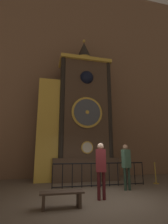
# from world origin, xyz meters

# --- Properties ---
(ground_plane) EXTENTS (28.00, 28.00, 0.00)m
(ground_plane) POSITION_xyz_m (0.00, 0.00, 0.00)
(ground_plane) COLOR brown
(cathedral_back_wall) EXTENTS (24.00, 0.32, 14.55)m
(cathedral_back_wall) POSITION_xyz_m (-0.09, 5.50, 7.27)
(cathedral_back_wall) COLOR #846047
(cathedral_back_wall) RESTS_ON ground_plane
(clock_tower) EXTENTS (4.54, 1.84, 8.85)m
(clock_tower) POSITION_xyz_m (0.02, 4.24, 3.57)
(clock_tower) COLOR brown
(clock_tower) RESTS_ON ground_plane
(railing_fence) EXTENTS (4.35, 0.05, 1.04)m
(railing_fence) POSITION_xyz_m (0.67, 2.17, 0.57)
(railing_fence) COLOR black
(railing_fence) RESTS_ON ground_plane
(visitor_near) EXTENTS (0.39, 0.31, 1.83)m
(visitor_near) POSITION_xyz_m (-0.02, 0.06, 1.11)
(visitor_near) COLOR #461518
(visitor_near) RESTS_ON ground_plane
(visitor_far) EXTENTS (0.39, 0.31, 1.83)m
(visitor_far) POSITION_xyz_m (1.49, 1.18, 1.11)
(visitor_far) COLOR #213427
(visitor_far) RESTS_ON ground_plane
(stanchion_post) EXTENTS (0.28, 0.28, 1.01)m
(stanchion_post) POSITION_xyz_m (3.56, 2.21, 0.33)
(stanchion_post) COLOR #B28E33
(stanchion_post) RESTS_ON ground_plane
(visitor_bench) EXTENTS (1.24, 0.40, 0.44)m
(visitor_bench) POSITION_xyz_m (-1.39, -0.48, 0.31)
(visitor_bench) COLOR #423328
(visitor_bench) RESTS_ON ground_plane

